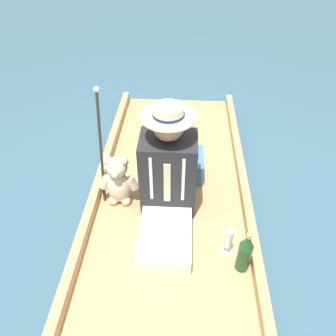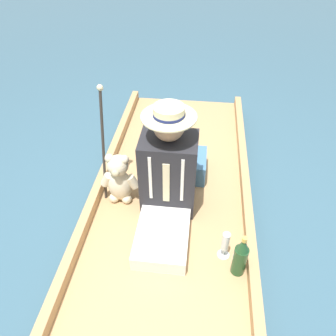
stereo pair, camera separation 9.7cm
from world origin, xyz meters
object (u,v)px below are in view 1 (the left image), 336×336
Objects in this scene: seated_person at (168,179)px; champagne_bottle at (245,253)px; teddy_bear at (118,181)px; walking_cane at (100,138)px; wine_glass at (229,240)px.

seated_person is 2.52× the size of champagne_bottle.
champagne_bottle is at bearing 148.03° from teddy_bear.
champagne_bottle is at bearing 145.83° from walking_cane.
champagne_bottle is at bearing 143.54° from seated_person.
wine_glass is (-0.40, 0.34, -0.18)m from seated_person.
champagne_bottle is (-0.08, 0.10, 0.03)m from wine_glass.
seated_person and walking_cane have the same top height.
walking_cane is (0.12, -0.13, 0.28)m from teddy_bear.
teddy_bear is at bearing -29.02° from wine_glass.
teddy_bear is 1.28× the size of champagne_bottle.
teddy_bear reaches higher than champagne_bottle.
teddy_bear is 1.99× the size of wine_glass.
wine_glass is at bearing 148.03° from walking_cane.
seated_person reaches higher than champagne_bottle.
seated_person is at bearing 156.81° from walking_cane.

